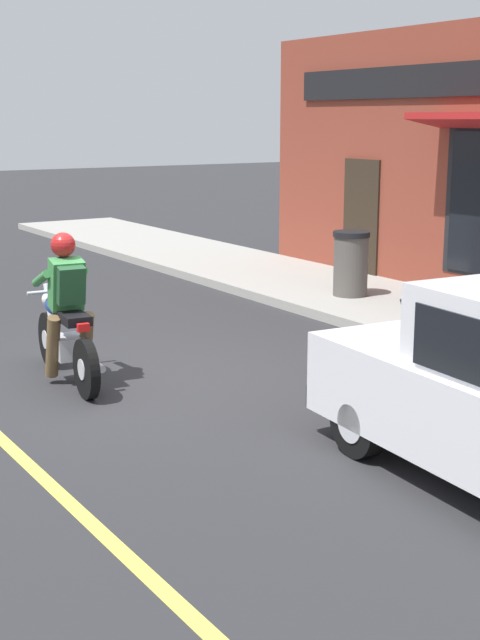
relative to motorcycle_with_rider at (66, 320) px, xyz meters
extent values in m
plane|color=#2B2B2D|center=(0.61, -0.40, -0.68)|extent=(80.00, 80.00, 0.00)
cube|color=#9E9B93|center=(5.39, 2.60, -0.61)|extent=(2.60, 22.00, 0.14)
cube|color=#2D2319|center=(6.67, 3.09, 0.37)|extent=(0.04, 0.90, 2.10)
cylinder|color=black|center=(0.07, 0.72, -0.37)|extent=(0.16, 0.63, 0.62)
cylinder|color=silver|center=(0.07, 0.72, -0.37)|extent=(0.14, 0.23, 0.22)
cylinder|color=black|center=(-0.07, -0.68, -0.37)|extent=(0.16, 0.63, 0.62)
cylinder|color=silver|center=(-0.07, -0.68, -0.37)|extent=(0.14, 0.23, 0.22)
cube|color=silver|center=(0.00, -0.03, -0.29)|extent=(0.32, 0.43, 0.24)
ellipsoid|color=#1E3899|center=(0.02, 0.22, 0.12)|extent=(0.35, 0.55, 0.24)
cube|color=black|center=(-0.03, -0.26, 0.08)|extent=(0.31, 0.58, 0.10)
cylinder|color=silver|center=(0.06, 0.62, -0.05)|extent=(0.10, 0.33, 0.68)
cylinder|color=silver|center=(0.05, 0.50, 0.23)|extent=(0.56, 0.09, 0.04)
sphere|color=silver|center=(0.06, 0.67, 0.11)|extent=(0.16, 0.16, 0.16)
cylinder|color=silver|center=(0.12, -0.44, -0.39)|extent=(0.13, 0.56, 0.08)
cube|color=red|center=(-0.06, -0.63, 0.05)|extent=(0.13, 0.07, 0.08)
cylinder|color=brown|center=(-0.19, -0.08, -0.25)|extent=(0.17, 0.36, 0.71)
cylinder|color=brown|center=(0.17, -0.12, -0.25)|extent=(0.17, 0.36, 0.71)
cube|color=#387F42|center=(-0.01, -0.08, 0.40)|extent=(0.37, 0.36, 0.57)
cylinder|color=#387F42|center=(-0.19, 0.18, 0.44)|extent=(0.14, 0.53, 0.26)
cylinder|color=#387F42|center=(0.21, 0.14, 0.44)|extent=(0.14, 0.53, 0.26)
sphere|color=#A51919|center=(0.00, -0.02, 0.81)|extent=(0.26, 0.26, 0.26)
cube|color=#1E4728|center=(-0.03, -0.24, 0.42)|extent=(0.30, 0.27, 0.42)
cylinder|color=black|center=(1.22, -3.38, -0.38)|extent=(0.23, 0.61, 0.60)
cylinder|color=silver|center=(1.22, -3.38, -0.38)|extent=(0.22, 0.34, 0.33)
cube|color=black|center=(1.90, -4.01, 0.51)|extent=(1.35, 0.45, 0.51)
cube|color=silver|center=(1.48, -2.74, 0.04)|extent=(0.24, 0.06, 0.14)
cube|color=silver|center=(2.50, -2.82, 0.04)|extent=(0.24, 0.06, 0.14)
cube|color=#28282B|center=(1.99, -2.81, -0.33)|extent=(1.61, 0.24, 0.20)
cylinder|color=#514C47|center=(5.19, 1.55, -0.09)|extent=(0.52, 0.52, 0.90)
cylinder|color=black|center=(5.19, 1.55, 0.40)|extent=(0.56, 0.56, 0.08)
camera|label=1|loc=(-3.42, -8.80, 2.10)|focal=50.00mm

